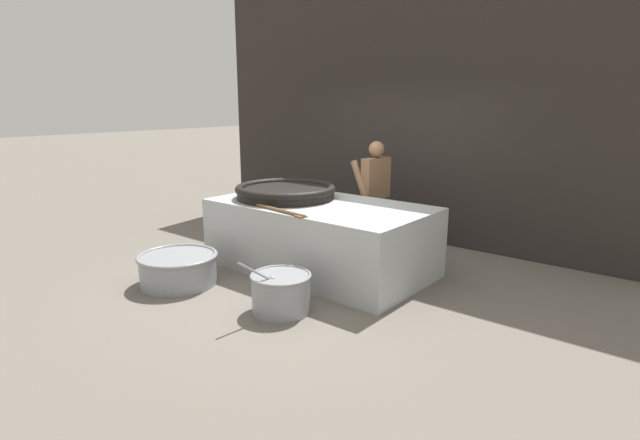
{
  "coord_description": "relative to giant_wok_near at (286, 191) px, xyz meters",
  "views": [
    {
      "loc": [
        3.98,
        -4.88,
        2.17
      ],
      "look_at": [
        0.0,
        0.0,
        0.66
      ],
      "focal_mm": 28.0,
      "sensor_mm": 36.0,
      "label": 1
    }
  ],
  "objects": [
    {
      "name": "prep_bowl_meat",
      "position": [
        -0.39,
        -1.51,
        -0.77
      ],
      "size": [
        0.96,
        0.96,
        0.38
      ],
      "color": "gray",
      "rests_on": "ground_plane"
    },
    {
      "name": "ground_plane",
      "position": [
        0.59,
        0.02,
        -0.98
      ],
      "size": [
        60.0,
        60.0,
        0.0
      ],
      "primitive_type": "plane",
      "color": "slate"
    },
    {
      "name": "prep_bowl_vegetables",
      "position": [
        1.14,
        -1.31,
        -0.75
      ],
      "size": [
        0.64,
        0.83,
        0.66
      ],
      "color": "gray",
      "rests_on": "ground_plane"
    },
    {
      "name": "cook",
      "position": [
        0.68,
        1.16,
        -0.11
      ],
      "size": [
        0.41,
        0.61,
        1.62
      ],
      "rotation": [
        0.0,
        0.0,
        3.02
      ],
      "color": "#8C6647",
      "rests_on": "ground_plane"
    },
    {
      "name": "hearth_platform",
      "position": [
        0.59,
        0.02,
        -0.54
      ],
      "size": [
        2.83,
        1.56,
        0.89
      ],
      "color": "#B2B7B7",
      "rests_on": "ground_plane"
    },
    {
      "name": "back_wall",
      "position": [
        0.59,
        2.23,
        1.1
      ],
      "size": [
        7.68,
        0.24,
        4.17
      ],
      "primitive_type": "cube",
      "color": "#2D2826",
      "rests_on": "ground_plane"
    },
    {
      "name": "stirring_paddle",
      "position": [
        0.45,
        -0.67,
        -0.08
      ],
      "size": [
        1.18,
        0.22,
        0.04
      ],
      "rotation": [
        0.0,
        0.0,
        -0.13
      ],
      "color": "brown",
      "rests_on": "hearth_platform"
    },
    {
      "name": "giant_wok_near",
      "position": [
        0.0,
        0.0,
        0.0
      ],
      "size": [
        1.36,
        1.36,
        0.18
      ],
      "color": "black",
      "rests_on": "hearth_platform"
    }
  ]
}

